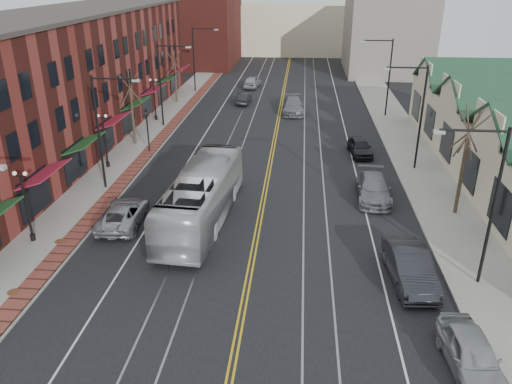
% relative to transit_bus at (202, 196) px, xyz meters
% --- Properties ---
extents(ground, '(160.00, 160.00, 0.00)m').
position_rel_transit_bus_xyz_m(ground, '(3.53, -11.65, -1.70)').
color(ground, black).
rests_on(ground, ground).
extents(sidewalk_left, '(4.00, 120.00, 0.15)m').
position_rel_transit_bus_xyz_m(sidewalk_left, '(-8.47, 8.35, -1.62)').
color(sidewalk_left, gray).
rests_on(sidewalk_left, ground).
extents(sidewalk_right, '(4.00, 120.00, 0.15)m').
position_rel_transit_bus_xyz_m(sidewalk_right, '(15.53, 8.35, -1.62)').
color(sidewalk_right, gray).
rests_on(sidewalk_right, ground).
extents(building_left, '(10.00, 50.00, 11.00)m').
position_rel_transit_bus_xyz_m(building_left, '(-15.47, 15.35, 3.80)').
color(building_left, maroon).
rests_on(building_left, ground).
extents(backdrop_left, '(14.00, 18.00, 14.00)m').
position_rel_transit_bus_xyz_m(backdrop_left, '(-12.47, 58.35, 5.30)').
color(backdrop_left, maroon).
rests_on(backdrop_left, ground).
extents(backdrop_mid, '(22.00, 14.00, 9.00)m').
position_rel_transit_bus_xyz_m(backdrop_mid, '(3.53, 73.35, 2.80)').
color(backdrop_mid, beige).
rests_on(backdrop_mid, ground).
extents(backdrop_right, '(12.00, 16.00, 11.00)m').
position_rel_transit_bus_xyz_m(backdrop_right, '(18.53, 53.35, 3.80)').
color(backdrop_right, slate).
rests_on(backdrop_right, ground).
extents(streetlight_l_1, '(3.33, 0.25, 8.00)m').
position_rel_transit_bus_xyz_m(streetlight_l_1, '(-7.51, 4.35, 3.33)').
color(streetlight_l_1, black).
rests_on(streetlight_l_1, sidewalk_left).
extents(streetlight_l_2, '(3.33, 0.25, 8.00)m').
position_rel_transit_bus_xyz_m(streetlight_l_2, '(-7.51, 20.35, 3.33)').
color(streetlight_l_2, black).
rests_on(streetlight_l_2, sidewalk_left).
extents(streetlight_l_3, '(3.33, 0.25, 8.00)m').
position_rel_transit_bus_xyz_m(streetlight_l_3, '(-7.51, 36.35, 3.33)').
color(streetlight_l_3, black).
rests_on(streetlight_l_3, sidewalk_left).
extents(streetlight_r_0, '(3.33, 0.25, 8.00)m').
position_rel_transit_bus_xyz_m(streetlight_r_0, '(14.58, -5.65, 3.33)').
color(streetlight_r_0, black).
rests_on(streetlight_r_0, sidewalk_right).
extents(streetlight_r_1, '(3.33, 0.25, 8.00)m').
position_rel_transit_bus_xyz_m(streetlight_r_1, '(14.58, 10.35, 3.33)').
color(streetlight_r_1, black).
rests_on(streetlight_r_1, sidewalk_right).
extents(streetlight_r_2, '(3.33, 0.25, 8.00)m').
position_rel_transit_bus_xyz_m(streetlight_r_2, '(14.58, 26.35, 3.33)').
color(streetlight_r_2, black).
rests_on(streetlight_r_2, sidewalk_right).
extents(lamppost_l_1, '(0.84, 0.28, 4.27)m').
position_rel_transit_bus_xyz_m(lamppost_l_1, '(-9.27, -3.65, 0.50)').
color(lamppost_l_1, black).
rests_on(lamppost_l_1, sidewalk_left).
extents(lamppost_l_2, '(0.84, 0.28, 4.27)m').
position_rel_transit_bus_xyz_m(lamppost_l_2, '(-9.27, 8.35, 0.50)').
color(lamppost_l_2, black).
rests_on(lamppost_l_2, sidewalk_left).
extents(lamppost_l_3, '(0.84, 0.28, 4.27)m').
position_rel_transit_bus_xyz_m(lamppost_l_3, '(-9.27, 22.35, 0.50)').
color(lamppost_l_3, black).
rests_on(lamppost_l_3, sidewalk_left).
extents(tree_left_near, '(1.78, 1.37, 6.48)m').
position_rel_transit_bus_xyz_m(tree_left_near, '(-8.97, 14.35, 1.82)').
color(tree_left_near, '#382B21').
rests_on(tree_left_near, sidewalk_left).
extents(tree_left_far, '(1.66, 1.28, 6.02)m').
position_rel_transit_bus_xyz_m(tree_left_far, '(-8.97, 30.35, 1.58)').
color(tree_left_far, '#382B21').
rests_on(tree_left_far, sidewalk_left).
extents(tree_right_mid, '(1.90, 1.46, 6.93)m').
position_rel_transit_bus_xyz_m(tree_right_mid, '(16.03, 2.35, 2.05)').
color(tree_right_mid, '#382B21').
rests_on(tree_right_mid, sidewalk_right).
extents(manhole_mid, '(0.60, 0.60, 0.02)m').
position_rel_transit_bus_xyz_m(manhole_mid, '(-7.67, -8.65, -1.54)').
color(manhole_mid, '#592D19').
rests_on(manhole_mid, sidewalk_left).
extents(manhole_far, '(0.60, 0.60, 0.02)m').
position_rel_transit_bus_xyz_m(manhole_far, '(-7.67, -3.65, -1.54)').
color(manhole_far, '#592D19').
rests_on(manhole_far, sidewalk_left).
extents(traffic_signal, '(0.18, 0.15, 3.80)m').
position_rel_transit_bus_xyz_m(traffic_signal, '(-7.07, 12.35, 0.65)').
color(traffic_signal, black).
rests_on(traffic_signal, sidewalk_left).
extents(transit_bus, '(3.66, 12.35, 3.40)m').
position_rel_transit_bus_xyz_m(transit_bus, '(0.00, 0.00, 0.00)').
color(transit_bus, silver).
rests_on(transit_bus, ground).
extents(parked_suv, '(2.65, 5.27, 1.43)m').
position_rel_transit_bus_xyz_m(parked_suv, '(-4.81, -0.94, -0.98)').
color(parked_suv, '#9E9FA5').
rests_on(parked_suv, ground).
extents(parked_car_a, '(2.05, 4.57, 1.52)m').
position_rel_transit_bus_xyz_m(parked_car_a, '(12.83, -11.77, -0.94)').
color(parked_car_a, '#9DA0A4').
rests_on(parked_car_a, ground).
extents(parked_car_b, '(2.21, 5.33, 1.71)m').
position_rel_transit_bus_xyz_m(parked_car_b, '(11.60, -5.70, -0.84)').
color(parked_car_b, black).
rests_on(parked_car_b, ground).
extents(parked_car_c, '(2.37, 5.47, 1.57)m').
position_rel_transit_bus_xyz_m(parked_car_c, '(11.03, 4.40, -0.91)').
color(parked_car_c, slate).
rests_on(parked_car_c, ground).
extents(parked_car_d, '(2.09, 4.36, 1.44)m').
position_rel_transit_bus_xyz_m(parked_car_d, '(11.03, 13.47, -0.98)').
color(parked_car_d, black).
rests_on(parked_car_d, ground).
extents(distant_car_left, '(1.56, 3.99, 1.30)m').
position_rel_transit_bus_xyz_m(distant_car_left, '(-0.92, 30.68, -1.05)').
color(distant_car_left, black).
rests_on(distant_car_left, ground).
extents(distant_car_right, '(2.43, 5.73, 1.65)m').
position_rel_transit_bus_xyz_m(distant_car_right, '(5.04, 26.91, -0.87)').
color(distant_car_right, slate).
rests_on(distant_car_right, ground).
extents(distant_car_far, '(2.36, 4.74, 1.55)m').
position_rel_transit_bus_xyz_m(distant_car_far, '(-0.81, 39.77, -0.92)').
color(distant_car_far, '#9EA1A5').
rests_on(distant_car_far, ground).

